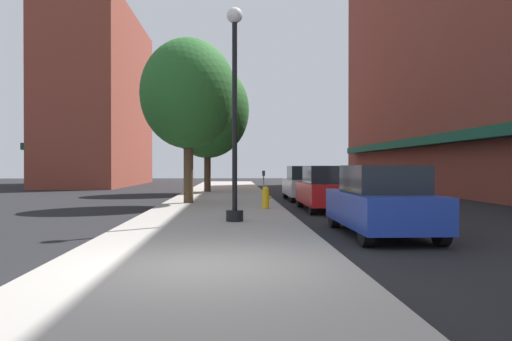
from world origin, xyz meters
TOP-DOWN VIEW (x-y plane):
  - ground_plane at (4.00, 18.00)m, footprint 90.00×90.00m
  - sidewalk_slab at (0.00, 19.00)m, footprint 4.80×50.00m
  - building_right_brick at (14.99, 22.00)m, footprint 6.80×40.00m
  - building_far_background at (-11.01, 37.00)m, footprint 6.80×18.00m
  - lamppost at (0.57, 6.21)m, footprint 0.48×0.48m
  - fire_hydrant at (1.71, 10.50)m, footprint 0.33×0.26m
  - parking_meter_near at (2.05, 17.40)m, footprint 0.14×0.09m
  - tree_near at (-1.03, 22.98)m, footprint 5.06×5.06m
  - tree_mid at (-1.33, 13.39)m, footprint 3.99×3.99m
  - car_blue at (4.00, 3.96)m, footprint 1.80×4.30m
  - car_red at (4.00, 10.77)m, footprint 1.80×4.30m
  - car_silver at (4.00, 16.46)m, footprint 1.80×4.30m

SIDE VIEW (x-z plane):
  - ground_plane at x=4.00m, z-range 0.00..0.00m
  - sidewalk_slab at x=0.00m, z-range 0.00..0.12m
  - fire_hydrant at x=1.71m, z-range 0.12..0.91m
  - car_blue at x=4.00m, z-range -0.02..1.64m
  - car_red at x=4.00m, z-range -0.02..1.64m
  - car_silver at x=4.00m, z-range -0.02..1.64m
  - parking_meter_near at x=2.05m, z-range 0.29..1.60m
  - lamppost at x=0.57m, z-range 0.25..6.15m
  - tree_mid at x=-1.33m, z-range 1.23..8.08m
  - tree_near at x=-1.03m, z-range 1.12..8.97m
  - building_far_background at x=-11.01m, z-range -0.02..14.81m
  - building_right_brick at x=14.99m, z-range -0.02..19.67m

